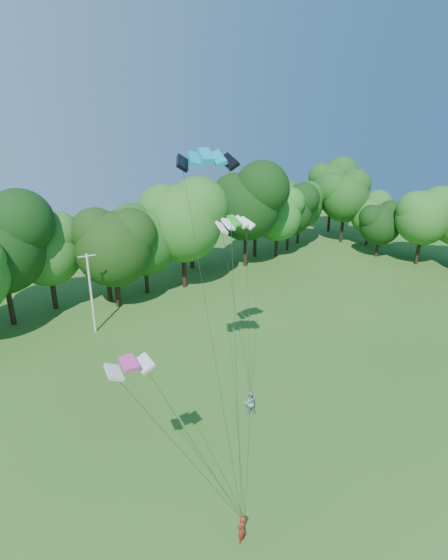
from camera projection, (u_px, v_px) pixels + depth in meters
ground at (374, 527)px, 22.19m from camera, size 160.00×160.00×0.00m
utility_pole at (91, 293)px, 40.54m from camera, size 1.55×0.41×7.86m
kite_flyer_left at (242, 529)px, 21.15m from camera, size 0.68×0.57×1.60m
kite_flyer_right at (250, 402)px, 30.35m from camera, size 1.05×0.99×1.72m
kite_teal at (206, 155)px, 22.85m from camera, size 3.46×2.59×0.67m
kite_green at (234, 221)px, 31.82m from camera, size 2.93×1.41×0.70m
kite_pink at (129, 363)px, 18.84m from camera, size 2.17×1.29×0.33m
tree_back_center at (113, 236)px, 44.80m from camera, size 8.68×8.68×12.63m
tree_back_east at (278, 211)px, 61.88m from camera, size 7.35×7.35×10.70m
tree_flank_east at (424, 214)px, 60.50m from camera, size 7.33×7.33×10.66m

